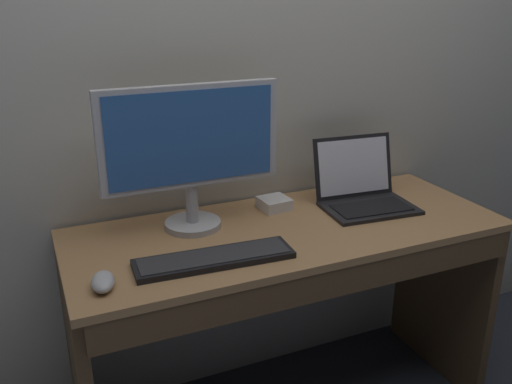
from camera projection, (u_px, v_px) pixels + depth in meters
The scene contains 7 objects.
back_wall at pixel (250, 9), 1.88m from camera, with size 4.15×0.04×2.89m, color beige.
desk at pixel (289, 287), 1.90m from camera, with size 1.46×0.58×0.77m.
laptop_black at pixel (364, 194), 2.00m from camera, with size 0.34×0.30×0.24m.
external_monitor at pixel (191, 148), 1.72m from camera, with size 0.58×0.19×0.48m.
wired_keyboard at pixel (214, 258), 1.60m from camera, with size 0.47×0.15×0.02m.
computer_mouse at pixel (103, 282), 1.45m from camera, with size 0.06×0.11×0.04m, color #B7B7BC.
external_drive_box at pixel (274, 203), 1.98m from camera, with size 0.10×0.10×0.04m, color silver.
Camera 1 is at (-0.77, -1.50, 1.51)m, focal length 38.61 mm.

